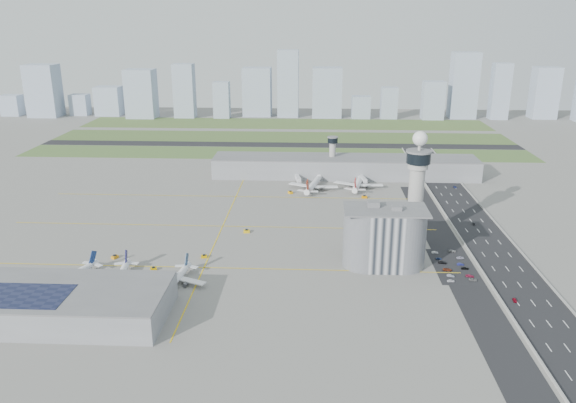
{
  "coord_description": "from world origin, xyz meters",
  "views": [
    {
      "loc": [
        15.92,
        -289.98,
        122.22
      ],
      "look_at": [
        0.0,
        35.0,
        15.0
      ],
      "focal_mm": 35.0,
      "sensor_mm": 36.0,
      "label": 1
    }
  ],
  "objects_px": {
    "tug_5": "(364,197)",
    "car_lot_9": "(460,264)",
    "airplane_far_a": "(314,181)",
    "jet_bridge_near_1": "(99,289)",
    "car_hw_1": "(474,224)",
    "jet_bridge_far_0": "(297,178)",
    "car_lot_8": "(465,268)",
    "car_lot_2": "(447,270)",
    "airplane_near_c": "(175,276)",
    "car_lot_6": "(473,280)",
    "jet_bridge_far_1": "(361,178)",
    "car_lot_11": "(452,251)",
    "car_lot_7": "(470,276)",
    "car_hw_4": "(422,167)",
    "tug_2": "(204,256)",
    "car_hw_2": "(455,187)",
    "car_lot_4": "(439,259)",
    "car_hw_0": "(515,300)",
    "car_lot_10": "(460,258)",
    "airplane_near_a": "(70,272)",
    "car_lot_3": "(442,262)",
    "car_lot_1": "(451,276)",
    "car_lot_0": "(451,281)",
    "tug_4": "(290,192)",
    "admin_building": "(384,237)",
    "airplane_near_b": "(119,273)",
    "airplane_far_b": "(359,179)",
    "tug_1": "(153,269)",
    "tug_0": "(115,257)",
    "jet_bridge_near_2": "(163,290)",
    "jet_bridge_near_0": "(35,287)",
    "tug_3": "(247,231)"
  },
  "relations": [
    {
      "from": "car_lot_0",
      "to": "car_hw_4",
      "type": "xyz_separation_m",
      "value": [
        24.7,
        218.04,
        -0.02
      ]
    },
    {
      "from": "car_hw_1",
      "to": "tug_5",
      "type": "bearing_deg",
      "value": 146.81
    },
    {
      "from": "tug_5",
      "to": "car_lot_9",
      "type": "relative_size",
      "value": 1.0
    },
    {
      "from": "car_lot_9",
      "to": "car_lot_2",
      "type": "bearing_deg",
      "value": 124.95
    },
    {
      "from": "car_hw_0",
      "to": "car_lot_10",
      "type": "bearing_deg",
      "value": 111.07
    },
    {
      "from": "jet_bridge_near_1",
      "to": "car_hw_1",
      "type": "relative_size",
      "value": 4.15
    },
    {
      "from": "tug_2",
      "to": "car_hw_2",
      "type": "relative_size",
      "value": 0.77
    },
    {
      "from": "car_lot_1",
      "to": "car_hw_0",
      "type": "xyz_separation_m",
      "value": [
        23.21,
        -24.18,
        0.03
      ]
    },
    {
      "from": "jet_bridge_near_0",
      "to": "car_lot_2",
      "type": "xyz_separation_m",
      "value": [
        196.94,
        33.41,
        -2.22
      ]
    },
    {
      "from": "jet_bridge_far_1",
      "to": "car_lot_9",
      "type": "bearing_deg",
      "value": 4.74
    },
    {
      "from": "tug_0",
      "to": "car_lot_11",
      "type": "xyz_separation_m",
      "value": [
        181.5,
        17.1,
        -0.34
      ]
    },
    {
      "from": "car_lot_11",
      "to": "car_lot_0",
      "type": "bearing_deg",
      "value": 166.15
    },
    {
      "from": "car_lot_1",
      "to": "car_hw_0",
      "type": "bearing_deg",
      "value": -128.24
    },
    {
      "from": "car_lot_4",
      "to": "car_lot_1",
      "type": "bearing_deg",
      "value": 178.73
    },
    {
      "from": "jet_bridge_far_1",
      "to": "car_hw_0",
      "type": "height_order",
      "value": "jet_bridge_far_1"
    },
    {
      "from": "airplane_far_a",
      "to": "jet_bridge_near_1",
      "type": "bearing_deg",
      "value": 162.79
    },
    {
      "from": "car_lot_4",
      "to": "airplane_far_a",
      "type": "bearing_deg",
      "value": 22.35
    },
    {
      "from": "car_lot_7",
      "to": "car_hw_4",
      "type": "relative_size",
      "value": 1.15
    },
    {
      "from": "airplane_near_a",
      "to": "jet_bridge_far_0",
      "type": "relative_size",
      "value": 2.51
    },
    {
      "from": "airplane_near_a",
      "to": "car_lot_3",
      "type": "relative_size",
      "value": 7.81
    },
    {
      "from": "airplane_near_c",
      "to": "car_lot_6",
      "type": "height_order",
      "value": "airplane_near_c"
    },
    {
      "from": "tug_0",
      "to": "tug_2",
      "type": "relative_size",
      "value": 1.08
    },
    {
      "from": "airplane_near_a",
      "to": "tug_3",
      "type": "xyz_separation_m",
      "value": [
        77.41,
        68.93,
        -3.87
      ]
    },
    {
      "from": "airplane_near_c",
      "to": "car_hw_4",
      "type": "relative_size",
      "value": 9.92
    },
    {
      "from": "car_lot_4",
      "to": "car_hw_0",
      "type": "bearing_deg",
      "value": -156.82
    },
    {
      "from": "airplane_near_a",
      "to": "jet_bridge_near_2",
      "type": "distance_m",
      "value": 50.03
    },
    {
      "from": "jet_bridge_far_0",
      "to": "car_lot_8",
      "type": "bearing_deg",
      "value": 20.09
    },
    {
      "from": "jet_bridge_far_0",
      "to": "jet_bridge_far_1",
      "type": "height_order",
      "value": "same"
    },
    {
      "from": "jet_bridge_near_2",
      "to": "car_lot_7",
      "type": "bearing_deg",
      "value": -69.67
    },
    {
      "from": "car_lot_6",
      "to": "car_hw_4",
      "type": "height_order",
      "value": "car_hw_4"
    },
    {
      "from": "tug_4",
      "to": "car_lot_1",
      "type": "xyz_separation_m",
      "value": [
        85.43,
        -133.74,
        -0.43
      ]
    },
    {
      "from": "airplane_far_a",
      "to": "car_lot_2",
      "type": "height_order",
      "value": "airplane_far_a"
    },
    {
      "from": "airplane_far_a",
      "to": "car_hw_0",
      "type": "height_order",
      "value": "airplane_far_a"
    },
    {
      "from": "car_lot_3",
      "to": "car_lot_11",
      "type": "bearing_deg",
      "value": -20.19
    },
    {
      "from": "tug_4",
      "to": "car_lot_0",
      "type": "xyz_separation_m",
      "value": [
        84.29,
        -139.52,
        -0.41
      ]
    },
    {
      "from": "jet_bridge_far_0",
      "to": "car_hw_4",
      "type": "distance_m",
      "value": 115.1
    },
    {
      "from": "car_lot_8",
      "to": "car_lot_9",
      "type": "height_order",
      "value": "car_lot_8"
    },
    {
      "from": "admin_building",
      "to": "airplane_near_b",
      "type": "bearing_deg",
      "value": -168.41
    },
    {
      "from": "car_lot_8",
      "to": "car_lot_10",
      "type": "relative_size",
      "value": 0.94
    },
    {
      "from": "car_lot_11",
      "to": "airplane_far_b",
      "type": "bearing_deg",
      "value": 19.29
    },
    {
      "from": "car_lot_3",
      "to": "car_lot_11",
      "type": "height_order",
      "value": "car_lot_3"
    },
    {
      "from": "airplane_far_b",
      "to": "car_lot_0",
      "type": "height_order",
      "value": "airplane_far_b"
    },
    {
      "from": "car_lot_4",
      "to": "car_lot_9",
      "type": "height_order",
      "value": "car_lot_9"
    },
    {
      "from": "car_lot_3",
      "to": "car_lot_1",
      "type": "bearing_deg",
      "value": -167.7
    },
    {
      "from": "car_lot_6",
      "to": "car_lot_11",
      "type": "height_order",
      "value": "car_lot_11"
    },
    {
      "from": "tug_1",
      "to": "car_hw_0",
      "type": "distance_m",
      "value": 173.97
    },
    {
      "from": "jet_bridge_near_1",
      "to": "car_lot_8",
      "type": "xyz_separation_m",
      "value": [
        176.23,
        35.54,
        -2.2
      ]
    },
    {
      "from": "car_lot_0",
      "to": "car_lot_6",
      "type": "relative_size",
      "value": 0.92
    },
    {
      "from": "airplane_near_b",
      "to": "jet_bridge_near_1",
      "type": "xyz_separation_m",
      "value": [
        -5.71,
        -12.48,
        -2.13
      ]
    },
    {
      "from": "car_lot_10",
      "to": "tug_5",
      "type": "bearing_deg",
      "value": 13.96
    }
  ]
}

